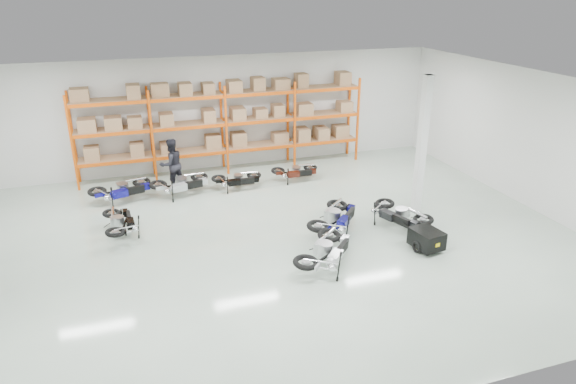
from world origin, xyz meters
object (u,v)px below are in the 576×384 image
object	(u,v)px
moto_back_c	(237,176)
moto_back_a	(122,186)
moto_back_b	(181,180)
moto_touring_right	(399,210)
moto_black_far_left	(120,219)
moto_blue_centre	(336,214)
trailer	(427,239)
moto_back_d	(296,169)
person_back	(172,164)
moto_silver_left	(327,247)

from	to	relation	value
moto_back_c	moto_back_a	bearing A→B (deg)	91.01
moto_back_b	moto_touring_right	bearing A→B (deg)	-141.62
moto_black_far_left	moto_back_b	xyz separation A→B (m)	(2.14, 2.59, 0.05)
moto_black_far_left	moto_touring_right	world-z (taller)	moto_touring_right
moto_back_a	moto_blue_centre	bearing A→B (deg)	-144.39
moto_blue_centre	trailer	world-z (taller)	moto_blue_centre
moto_back_b	moto_back_c	bearing A→B (deg)	-104.92
trailer	moto_back_b	bearing A→B (deg)	124.10
moto_black_far_left	moto_touring_right	bearing A→B (deg)	161.88
moto_blue_centre	trailer	bearing A→B (deg)	179.18
moto_back_d	moto_touring_right	bearing A→B (deg)	-158.79
person_back	moto_back_a	bearing A→B (deg)	-1.93
moto_blue_centre	moto_silver_left	bearing A→B (deg)	103.11
moto_back_b	moto_back_c	xyz separation A→B (m)	(2.03, -0.05, -0.08)
moto_touring_right	moto_back_d	distance (m)	5.15
moto_back_b	moto_back_c	size ratio (longest dim) A/B	1.17
moto_blue_centre	moto_back_c	bearing A→B (deg)	-22.63
moto_back_d	person_back	xyz separation A→B (m)	(-4.58, 0.62, 0.47)
moto_back_a	moto_back_b	bearing A→B (deg)	-109.29
moto_blue_centre	moto_black_far_left	world-z (taller)	moto_blue_centre
moto_blue_centre	moto_touring_right	world-z (taller)	moto_blue_centre
moto_back_c	person_back	distance (m)	2.43
trailer	moto_back_a	world-z (taller)	moto_back_a
trailer	moto_back_d	size ratio (longest dim) A/B	0.95
moto_back_b	moto_black_far_left	bearing A→B (deg)	126.98
moto_touring_right	moto_black_far_left	bearing A→B (deg)	145.70
moto_black_far_left	moto_back_c	xyz separation A→B (m)	(4.18, 2.54, -0.03)
trailer	moto_back_d	distance (m)	6.68
trailer	person_back	size ratio (longest dim) A/B	0.79
person_back	moto_silver_left	bearing A→B (deg)	92.41
moto_black_far_left	moto_back_a	xyz separation A→B (m)	(0.12, 2.64, 0.06)
moto_touring_right	trailer	world-z (taller)	moto_touring_right
trailer	moto_back_d	xyz separation A→B (m)	(-1.69, 6.46, 0.12)
moto_back_a	moto_back_b	xyz separation A→B (m)	(2.03, -0.06, -0.00)
moto_back_b	trailer	bearing A→B (deg)	-149.85
trailer	moto_back_c	bearing A→B (deg)	113.02
moto_back_a	moto_back_b	world-z (taller)	moto_back_a
moto_back_c	moto_back_d	size ratio (longest dim) A/B	1.01
moto_touring_right	person_back	xyz separation A→B (m)	(-6.26, 5.48, 0.39)
moto_black_far_left	moto_back_d	distance (m)	7.04
moto_blue_centre	moto_back_a	world-z (taller)	moto_blue_centre
moto_touring_right	trailer	bearing A→B (deg)	-109.44
person_back	moto_black_far_left	bearing A→B (deg)	37.68
person_back	moto_touring_right	bearing A→B (deg)	116.65
moto_blue_centre	moto_touring_right	xyz separation A→B (m)	(1.98, -0.29, -0.05)
moto_silver_left	moto_black_far_left	distance (m)	6.36
moto_back_d	person_back	world-z (taller)	person_back
moto_silver_left	person_back	xyz separation A→B (m)	(-3.22, 7.05, 0.35)
moto_silver_left	moto_back_c	xyz separation A→B (m)	(-0.97, 6.28, -0.12)
moto_back_c	moto_back_d	xyz separation A→B (m)	(2.33, 0.16, -0.01)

